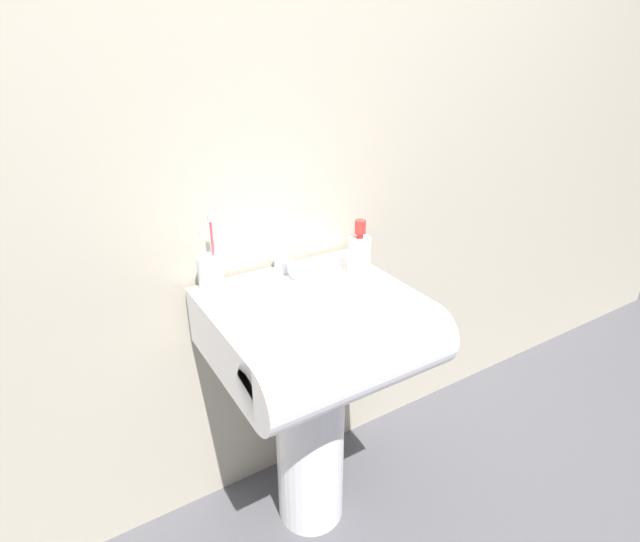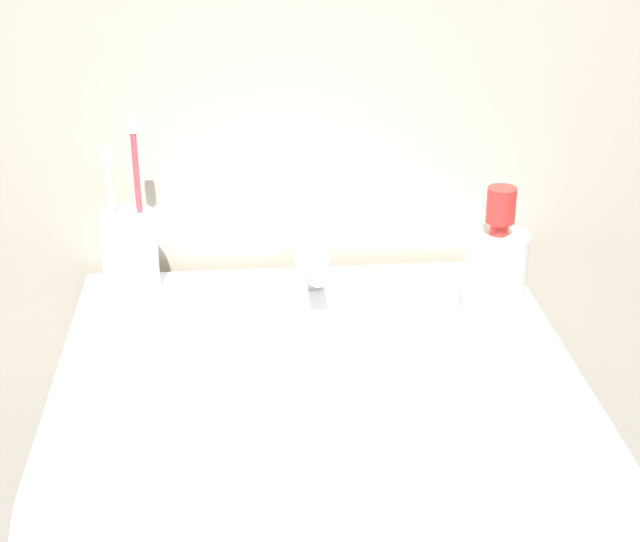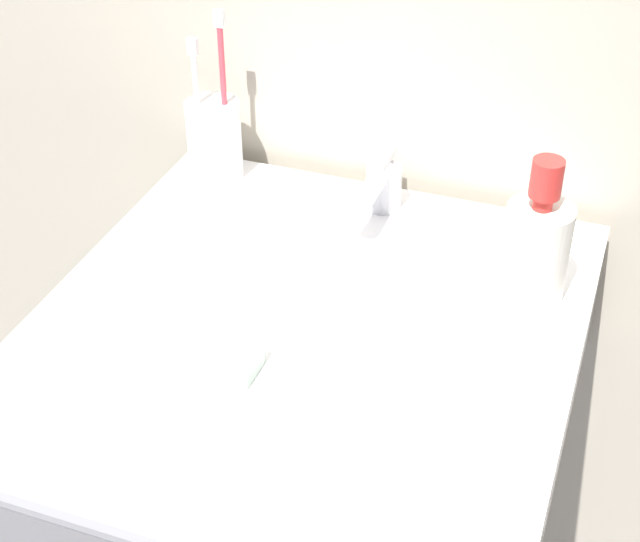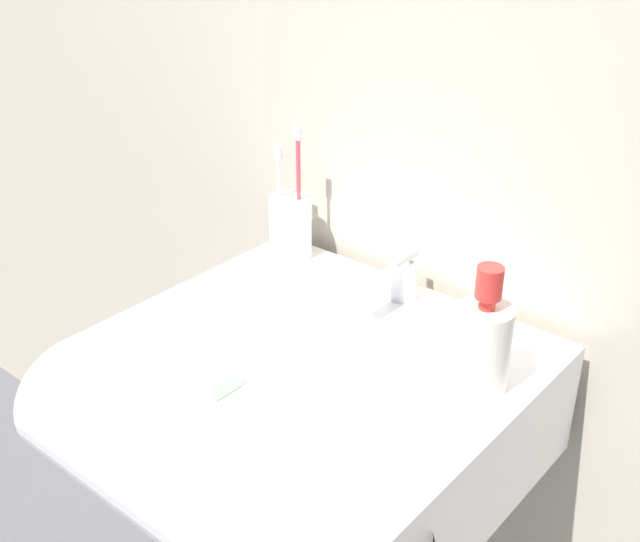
# 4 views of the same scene
# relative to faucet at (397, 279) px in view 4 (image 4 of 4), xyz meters

# --- Properties ---
(wall_back) EXTENTS (5.00, 0.05, 2.40)m
(wall_back) POSITION_rel_faucet_xyz_m (-0.01, 0.11, 0.33)
(wall_back) COLOR #B7AD99
(wall_back) RESTS_ON ground
(sink_basin) EXTENTS (0.55, 0.53, 0.17)m
(sink_basin) POSITION_rel_faucet_xyz_m (-0.01, -0.22, -0.12)
(sink_basin) COLOR white
(sink_basin) RESTS_ON sink_pedestal
(faucet) EXTENTS (0.04, 0.13, 0.07)m
(faucet) POSITION_rel_faucet_xyz_m (0.00, 0.00, 0.00)
(faucet) COLOR silver
(faucet) RESTS_ON sink_basin
(toothbrush_cup) EXTENTS (0.07, 0.07, 0.22)m
(toothbrush_cup) POSITION_rel_faucet_xyz_m (-0.22, 0.02, 0.02)
(toothbrush_cup) COLOR white
(toothbrush_cup) RESTS_ON sink_basin
(soap_bottle) EXTENTS (0.07, 0.07, 0.16)m
(soap_bottle) POSITION_rel_faucet_xyz_m (0.20, -0.11, 0.03)
(soap_bottle) COLOR silver
(soap_bottle) RESTS_ON sink_basin
(bar_soap) EXTENTS (0.07, 0.05, 0.02)m
(bar_soap) POSITION_rel_faucet_xyz_m (-0.06, -0.32, -0.02)
(bar_soap) COLOR silver
(bar_soap) RESTS_ON sink_basin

